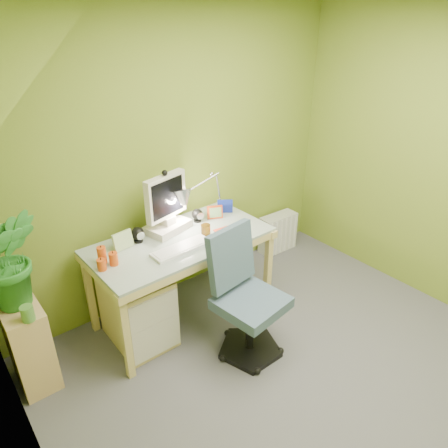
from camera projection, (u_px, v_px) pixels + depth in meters
floor at (315, 388)px, 2.80m from camera, size 3.20×3.20×0.01m
wall_back at (178, 160)px, 3.36m from camera, size 3.20×0.01×2.40m
wall_left at (33, 376)px, 1.36m from camera, size 0.01×3.20×2.40m
slope_ceiling at (176, 152)px, 1.40m from camera, size 1.10×3.20×1.10m
desk at (183, 279)px, 3.29m from camera, size 1.40×0.73×0.74m
monitor at (166, 200)px, 3.13m from camera, size 0.42×0.30×0.51m
speaker_left at (138, 235)px, 3.06m from camera, size 0.10×0.10×0.12m
speaker_right at (197, 215)px, 3.36m from camera, size 0.11×0.11×0.11m
keyboard at (182, 248)px, 2.98m from camera, size 0.46×0.16×0.02m
mousepad at (231, 231)px, 3.24m from camera, size 0.25×0.19×0.01m
mouse at (231, 229)px, 3.23m from camera, size 0.12×0.08×0.04m
amber_tumbler at (206, 230)px, 3.15m from camera, size 0.09×0.09×0.09m
candle_cluster at (104, 257)px, 2.77m from camera, size 0.18×0.16×0.12m
photo_frame_red at (215, 212)px, 3.41m from camera, size 0.12×0.07×0.11m
photo_frame_blue at (225, 206)px, 3.52m from camera, size 0.12×0.09×0.11m
photo_frame_green at (123, 240)px, 2.97m from camera, size 0.16×0.04×0.13m
desk_lamp at (213, 183)px, 3.37m from camera, size 0.57×0.35×0.57m
side_ledge at (30, 346)px, 2.71m from camera, size 0.23×0.36×0.62m
potted_plant at (11, 259)px, 2.48m from camera, size 0.38×0.31×0.65m
green_cup at (28, 313)px, 2.46m from camera, size 0.09×0.09×0.10m
task_chair at (251, 302)px, 2.90m from camera, size 0.57×0.57×0.91m
radiator at (278, 233)px, 4.34m from camera, size 0.41×0.18×0.40m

